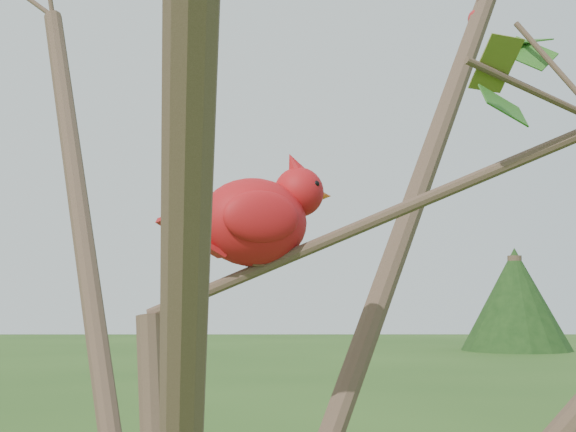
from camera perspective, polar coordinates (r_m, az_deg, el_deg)
The scene contains 3 objects.
crabapple_tree at distance 1.07m, azimuth -5.88°, elevation 2.59°, with size 2.35×2.05×2.95m.
cardinal at distance 1.18m, azimuth -1.88°, elevation -0.11°, with size 0.24×0.16×0.17m.
distant_trees at distance 25.97m, azimuth -0.95°, elevation -5.95°, with size 43.32×14.30×3.46m.
Camera 1 is at (0.13, -1.08, 1.98)m, focal length 55.00 mm.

